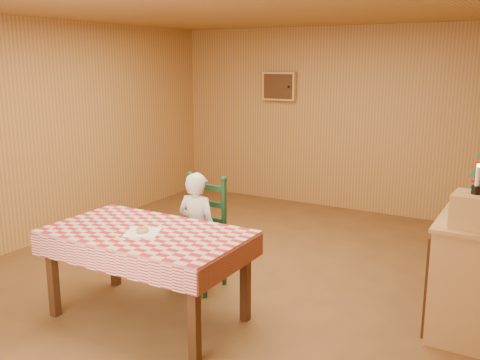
# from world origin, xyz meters

# --- Properties ---
(ground) EXTENTS (6.00, 6.00, 0.00)m
(ground) POSITION_xyz_m (0.00, 0.00, 0.00)
(ground) COLOR brown
(ground) RESTS_ON ground
(cabin_walls) EXTENTS (5.10, 6.05, 2.65)m
(cabin_walls) POSITION_xyz_m (-0.00, 0.53, 1.83)
(cabin_walls) COLOR #B17E40
(cabin_walls) RESTS_ON ground
(dining_table) EXTENTS (1.66, 0.96, 0.77)m
(dining_table) POSITION_xyz_m (-0.12, -1.12, 0.69)
(dining_table) COLOR #462712
(dining_table) RESTS_ON ground
(ladder_chair) EXTENTS (0.44, 0.40, 1.08)m
(ladder_chair) POSITION_xyz_m (-0.12, -0.34, 0.50)
(ladder_chair) COLOR black
(ladder_chair) RESTS_ON ground
(seated_child) EXTENTS (0.41, 0.27, 1.12)m
(seated_child) POSITION_xyz_m (-0.12, -0.39, 0.56)
(seated_child) COLOR silver
(seated_child) RESTS_ON ground
(napkin) EXTENTS (0.35, 0.35, 0.00)m
(napkin) POSITION_xyz_m (-0.12, -1.17, 0.77)
(napkin) COLOR white
(napkin) RESTS_ON dining_table
(donut) EXTENTS (0.11, 0.11, 0.04)m
(donut) POSITION_xyz_m (-0.12, -1.17, 0.79)
(donut) COLOR #C69347
(donut) RESTS_ON napkin
(shelf_unit) EXTENTS (0.54, 1.24, 0.93)m
(shelf_unit) POSITION_xyz_m (2.22, 0.16, 0.47)
(shelf_unit) COLOR tan
(shelf_unit) RESTS_ON ground
(crate) EXTENTS (0.31, 0.31, 0.25)m
(crate) POSITION_xyz_m (2.23, -0.24, 1.06)
(crate) COLOR tan
(crate) RESTS_ON shelf_unit
(candle_set) EXTENTS (0.07, 0.07, 0.22)m
(candle_set) POSITION_xyz_m (2.23, -0.24, 1.24)
(candle_set) COLOR black
(candle_set) RESTS_ON crate
(storage_bin) EXTENTS (0.51, 0.51, 0.46)m
(storage_bin) POSITION_xyz_m (2.17, 0.52, 0.23)
(storage_bin) COLOR black
(storage_bin) RESTS_ON ground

